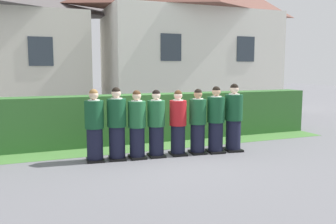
{
  "coord_description": "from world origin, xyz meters",
  "views": [
    {
      "loc": [
        -3.07,
        -7.69,
        2.08
      ],
      "look_at": [
        0.0,
        0.0,
        1.05
      ],
      "focal_mm": 37.95,
      "sensor_mm": 36.0,
      "label": 1
    }
  ],
  "objects": [
    {
      "name": "hedge",
      "position": [
        0.0,
        1.83,
        0.67
      ],
      "size": [
        10.73,
        0.7,
        1.34
      ],
      "color": "#33662D",
      "rests_on": "ground"
    },
    {
      "name": "student_front_row_2",
      "position": [
        -0.75,
        0.05,
        0.75
      ],
      "size": [
        0.41,
        0.5,
        1.58
      ],
      "color": "black",
      "rests_on": "ground"
    },
    {
      "name": "student_front_row_1",
      "position": [
        -1.21,
        0.11,
        0.79
      ],
      "size": [
        0.45,
        0.53,
        1.65
      ],
      "color": "black",
      "rests_on": "ground"
    },
    {
      "name": "school_building_annex",
      "position": [
        4.29,
        7.66,
        3.65
      ],
      "size": [
        8.47,
        3.7,
        7.09
      ],
      "color": "silver",
      "rests_on": "ground"
    },
    {
      "name": "student_front_row_5",
      "position": [
        0.76,
        -0.04,
        0.75
      ],
      "size": [
        0.42,
        0.52,
        1.58
      ],
      "color": "black",
      "rests_on": "ground"
    },
    {
      "name": "student_in_red_blazer",
      "position": [
        0.26,
        0.0,
        0.74
      ],
      "size": [
        0.41,
        0.51,
        1.56
      ],
      "color": "black",
      "rests_on": "ground"
    },
    {
      "name": "ground_plane",
      "position": [
        0.0,
        0.0,
        0.0
      ],
      "size": [
        60.0,
        60.0,
        0.0
      ],
      "primitive_type": "plane",
      "color": "slate"
    },
    {
      "name": "student_front_row_0",
      "position": [
        -1.7,
        0.16,
        0.77
      ],
      "size": [
        0.42,
        0.53,
        1.62
      ],
      "color": "black",
      "rests_on": "ground"
    },
    {
      "name": "lawn_strip",
      "position": [
        0.0,
        1.03,
        0.0
      ],
      "size": [
        10.73,
        0.9,
        0.01
      ],
      "primitive_type": "cube",
      "color": "#477A38",
      "rests_on": "ground"
    },
    {
      "name": "student_front_row_3",
      "position": [
        -0.28,
        0.03,
        0.75
      ],
      "size": [
        0.41,
        0.47,
        1.58
      ],
      "color": "black",
      "rests_on": "ground"
    },
    {
      "name": "student_front_row_7",
      "position": [
        1.72,
        -0.13,
        0.81
      ],
      "size": [
        0.46,
        0.54,
        1.69
      ],
      "color": "black",
      "rests_on": "ground"
    },
    {
      "name": "student_front_row_6",
      "position": [
        1.22,
        -0.12,
        0.78
      ],
      "size": [
        0.43,
        0.54,
        1.64
      ],
      "color": "black",
      "rests_on": "ground"
    }
  ]
}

